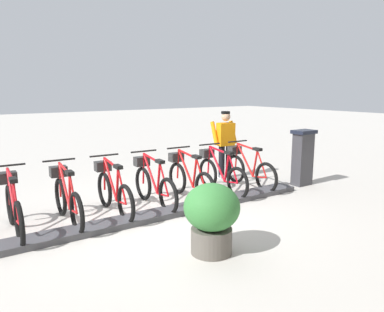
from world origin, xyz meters
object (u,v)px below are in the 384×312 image
object	(u,v)px
payment_kiosk	(303,157)
worker_near_rack	(225,142)
bike_docked_3	(153,184)
bike_docked_1	(220,173)
planter_bush	(212,215)
bike_docked_6	(13,206)
bike_docked_0	(248,168)
bike_docked_5	(67,198)
bike_docked_4	(113,190)
bike_docked_2	(189,178)

from	to	relation	value
payment_kiosk	worker_near_rack	world-z (taller)	worker_near_rack
bike_docked_3	bike_docked_1	bearing A→B (deg)	-90.00
planter_bush	payment_kiosk	bearing A→B (deg)	-66.53
bike_docked_6	worker_near_rack	world-z (taller)	worker_near_rack
bike_docked_0	bike_docked_5	size ratio (longest dim) A/B	1.00
bike_docked_0	bike_docked_6	world-z (taller)	same
bike_docked_5	payment_kiosk	bearing A→B (deg)	-96.27
bike_docked_1	bike_docked_3	bearing A→B (deg)	90.00
bike_docked_4	bike_docked_6	xyz separation A→B (m)	(0.00, 1.62, 0.00)
bike_docked_4	worker_near_rack	world-z (taller)	worker_near_rack
bike_docked_0	bike_docked_1	bearing A→B (deg)	90.00
payment_kiosk	bike_docked_6	bearing A→B (deg)	84.57
bike_docked_6	bike_docked_5	bearing A→B (deg)	-90.00
bike_docked_2	worker_near_rack	size ratio (longest dim) A/B	1.04
bike_docked_2	bike_docked_6	xyz separation A→B (m)	(0.00, 3.24, 0.00)
bike_docked_0	bike_docked_4	world-z (taller)	same
bike_docked_6	planter_bush	distance (m)	3.09
bike_docked_5	planter_bush	bearing A→B (deg)	-150.79
payment_kiosk	bike_docked_2	bearing A→B (deg)	78.36
bike_docked_4	bike_docked_6	size ratio (longest dim) A/B	1.00
bike_docked_0	bike_docked_1	size ratio (longest dim) A/B	1.00
planter_bush	bike_docked_1	bearing A→B (deg)	-40.76
bike_docked_4	bike_docked_1	bearing A→B (deg)	-90.00
bike_docked_1	worker_near_rack	distance (m)	1.44
bike_docked_0	bike_docked_1	world-z (taller)	same
bike_docked_6	planter_bush	xyz separation A→B (m)	(-2.28, -2.08, 0.11)
bike_docked_6	worker_near_rack	size ratio (longest dim) A/B	1.04
bike_docked_0	bike_docked_3	size ratio (longest dim) A/B	1.00
bike_docked_0	worker_near_rack	bearing A→B (deg)	-7.82
bike_docked_2	bike_docked_3	xyz separation A→B (m)	(0.00, 0.81, 0.00)
worker_near_rack	planter_bush	xyz separation A→B (m)	(-3.26, 2.91, -0.37)
bike_docked_0	bike_docked_5	bearing A→B (deg)	90.00
planter_bush	bike_docked_2	bearing A→B (deg)	-26.88
payment_kiosk	bike_docked_5	size ratio (longest dim) A/B	0.74
bike_docked_6	planter_bush	size ratio (longest dim) A/B	1.77
bike_docked_1	bike_docked_3	world-z (taller)	same
bike_docked_3	bike_docked_6	world-z (taller)	same
bike_docked_4	planter_bush	distance (m)	2.33
bike_docked_0	bike_docked_2	xyz separation A→B (m)	(0.00, 1.62, 0.00)
bike_docked_1	bike_docked_2	world-z (taller)	same
planter_bush	worker_near_rack	bearing A→B (deg)	-41.76
bike_docked_6	worker_near_rack	distance (m)	5.11
payment_kiosk	bike_docked_3	xyz separation A→B (m)	(0.57, 3.58, -0.24)
bike_docked_1	planter_bush	world-z (taller)	bike_docked_1
bike_docked_2	bike_docked_4	world-z (taller)	same
bike_docked_2	planter_bush	bearing A→B (deg)	153.12
bike_docked_1	bike_docked_3	size ratio (longest dim) A/B	1.00
bike_docked_2	bike_docked_5	xyz separation A→B (m)	(0.00, 2.43, 0.00)
bike_docked_3	planter_bush	size ratio (longest dim) A/B	1.77
bike_docked_4	bike_docked_6	bearing A→B (deg)	90.00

